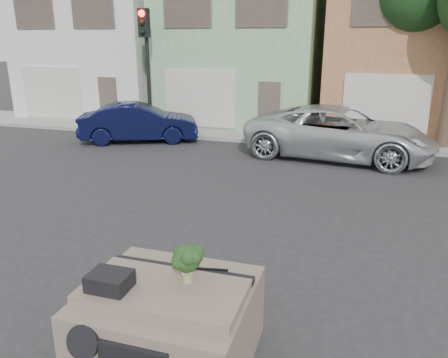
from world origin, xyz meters
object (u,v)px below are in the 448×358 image
at_px(navy_sedan, 140,141).
at_px(broccoli, 187,264).
at_px(traffic_signal, 147,73).
at_px(silver_pickup, 337,157).

bearing_deg(navy_sedan, broccoli, -173.00).
relative_size(navy_sedan, traffic_signal, 0.90).
distance_m(traffic_signal, broccoli, 14.20).
bearing_deg(navy_sedan, traffic_signal, -12.97).
bearing_deg(traffic_signal, navy_sedan, -79.56).
xyz_separation_m(navy_sedan, silver_pickup, (7.67, -0.22, 0.00)).
height_order(navy_sedan, broccoli, broccoli).
height_order(traffic_signal, broccoli, traffic_signal).
relative_size(silver_pickup, broccoli, 12.84).
xyz_separation_m(silver_pickup, broccoli, (-1.21, -10.79, 1.36)).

